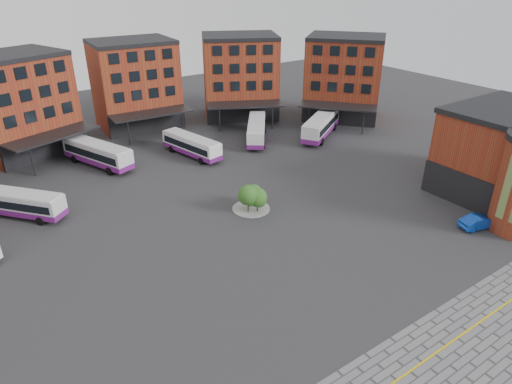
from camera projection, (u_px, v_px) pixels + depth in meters
ground at (304, 265)px, 43.42m from camera, size 160.00×160.00×0.00m
yellow_line at (446, 346)px, 34.14m from camera, size 26.00×0.15×0.02m
main_building at (110, 106)px, 65.82m from camera, size 94.14×42.48×14.60m
east_building at (511, 158)px, 53.44m from camera, size 17.40×15.40×10.60m
tree_island at (253, 197)px, 52.04m from camera, size 4.40×4.40×3.50m
bus_b at (19, 203)px, 51.08m from camera, size 8.80×9.75×3.01m
bus_c at (98, 154)px, 63.96m from camera, size 6.81×12.07×3.35m
bus_d at (192, 145)px, 67.33m from camera, size 4.71×11.06×3.04m
bus_e at (257, 130)px, 73.24m from camera, size 9.01×10.84×3.25m
bus_f at (321, 125)px, 74.89m from camera, size 12.06×8.98×3.50m
blue_car at (480, 222)px, 49.17m from camera, size 4.81×2.80×1.50m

